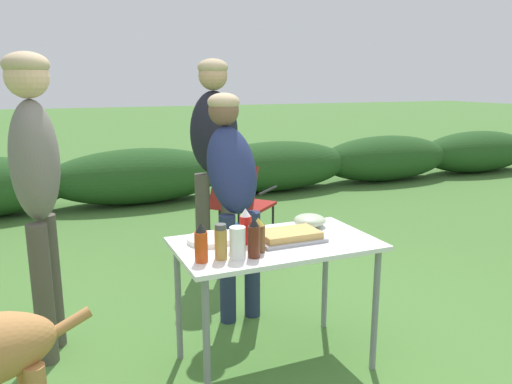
% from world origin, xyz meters
% --- Properties ---
extents(ground_plane, '(60.00, 60.00, 0.00)m').
position_xyz_m(ground_plane, '(0.00, 0.00, 0.00)').
color(ground_plane, '#477533').
extents(shrub_hedge, '(14.40, 0.90, 0.73)m').
position_xyz_m(shrub_hedge, '(0.00, 4.25, 0.37)').
color(shrub_hedge, '#234C1E').
rests_on(shrub_hedge, ground).
extents(folding_table, '(1.10, 0.64, 0.74)m').
position_xyz_m(folding_table, '(0.00, 0.00, 0.66)').
color(folding_table, white).
rests_on(folding_table, ground).
extents(food_tray, '(0.37, 0.23, 0.06)m').
position_xyz_m(food_tray, '(0.08, -0.01, 0.77)').
color(food_tray, '#9E9EA3').
rests_on(food_tray, folding_table).
extents(plate_stack, '(0.25, 0.25, 0.03)m').
position_xyz_m(plate_stack, '(-0.33, 0.14, 0.75)').
color(plate_stack, white).
rests_on(plate_stack, folding_table).
extents(mixing_bowl, '(0.20, 0.20, 0.08)m').
position_xyz_m(mixing_bowl, '(0.32, 0.19, 0.78)').
color(mixing_bowl, '#ADBC99').
rests_on(mixing_bowl, folding_table).
extents(paper_cup_stack, '(0.08, 0.08, 0.16)m').
position_xyz_m(paper_cup_stack, '(-0.29, -0.17, 0.82)').
color(paper_cup_stack, white).
rests_on(paper_cup_stack, folding_table).
extents(spice_jar, '(0.06, 0.06, 0.18)m').
position_xyz_m(spice_jar, '(-0.37, -0.14, 0.83)').
color(spice_jar, '#B2893D').
rests_on(spice_jar, folding_table).
extents(mayo_bottle, '(0.08, 0.08, 0.15)m').
position_xyz_m(mayo_bottle, '(-0.25, -0.06, 0.81)').
color(mayo_bottle, silver).
rests_on(mayo_bottle, folding_table).
extents(bbq_sauce_bottle, '(0.06, 0.06, 0.21)m').
position_xyz_m(bbq_sauce_bottle, '(-0.21, -0.18, 0.84)').
color(bbq_sauce_bottle, '#562314').
rests_on(bbq_sauce_bottle, folding_table).
extents(ketchup_bottle, '(0.07, 0.07, 0.20)m').
position_xyz_m(ketchup_bottle, '(-0.16, 0.04, 0.83)').
color(ketchup_bottle, red).
rests_on(ketchup_bottle, folding_table).
extents(hot_sauce_bottle, '(0.07, 0.07, 0.19)m').
position_xyz_m(hot_sauce_bottle, '(-0.47, -0.14, 0.83)').
color(hot_sauce_bottle, '#CC4214').
rests_on(hot_sauce_bottle, folding_table).
extents(beer_bottle, '(0.07, 0.07, 0.18)m').
position_xyz_m(beer_bottle, '(-0.15, -0.11, 0.83)').
color(beer_bottle, brown).
rests_on(beer_bottle, folding_table).
extents(standing_person_in_olive_jacket, '(0.38, 0.48, 1.53)m').
position_xyz_m(standing_person_in_olive_jacket, '(0.01, 0.71, 0.96)').
color(standing_person_in_olive_jacket, '#232D4C').
rests_on(standing_person_in_olive_jacket, ground).
extents(standing_person_in_gray_fleece, '(0.46, 0.38, 1.78)m').
position_xyz_m(standing_person_in_gray_fleece, '(0.17, 1.55, 1.11)').
color(standing_person_in_gray_fleece, '#4C473D').
rests_on(standing_person_in_gray_fleece, ground).
extents(standing_person_with_beanie, '(0.34, 0.41, 1.76)m').
position_xyz_m(standing_person_with_beanie, '(-1.18, 0.62, 1.11)').
color(standing_person_with_beanie, '#4C473D').
rests_on(standing_person_with_beanie, ground).
extents(camp_chair_green_behind_table, '(0.75, 0.73, 0.83)m').
position_xyz_m(camp_chair_green_behind_table, '(0.61, 2.06, 0.47)').
color(camp_chair_green_behind_table, maroon).
rests_on(camp_chair_green_behind_table, ground).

